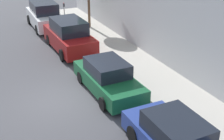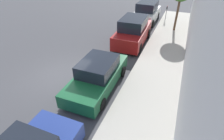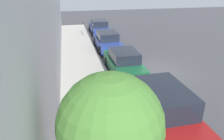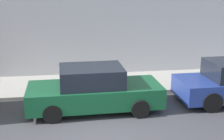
{
  "view_description": "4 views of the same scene",
  "coord_description": "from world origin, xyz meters",
  "px_view_note": "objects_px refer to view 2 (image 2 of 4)",
  "views": [
    {
      "loc": [
        -3.06,
        -12.01,
        7.11
      ],
      "look_at": [
        2.55,
        0.04,
        1.0
      ],
      "focal_mm": 50.0,
      "sensor_mm": 36.0,
      "label": 1
    },
    {
      "loc": [
        5.69,
        -6.57,
        5.83
      ],
      "look_at": [
        2.92,
        0.19,
        1.0
      ],
      "focal_mm": 28.0,
      "sensor_mm": 36.0,
      "label": 2
    },
    {
      "loc": [
        5.69,
        12.56,
        5.76
      ],
      "look_at": [
        3.4,
        1.57,
        1.0
      ],
      "focal_mm": 35.0,
      "sensor_mm": 36.0,
      "label": 3
    },
    {
      "loc": [
        -7.75,
        0.7,
        4.21
      ],
      "look_at": [
        3.71,
        -0.96,
        1.0
      ],
      "focal_mm": 50.0,
      "sensor_mm": 36.0,
      "label": 4
    }
  ],
  "objects_px": {
    "parked_sedan_third": "(98,75)",
    "parked_suv_fourth": "(133,31)",
    "parked_suv_fifth": "(147,13)",
    "parking_meter_far": "(166,11)"
  },
  "relations": [
    {
      "from": "parked_sedan_third",
      "to": "parked_suv_fifth",
      "type": "bearing_deg",
      "value": 90.69
    },
    {
      "from": "parked_suv_fifth",
      "to": "parked_sedan_third",
      "type": "bearing_deg",
      "value": -89.31
    },
    {
      "from": "parked_suv_fourth",
      "to": "parked_suv_fifth",
      "type": "relative_size",
      "value": 1.0
    },
    {
      "from": "parked_sedan_third",
      "to": "parked_suv_fourth",
      "type": "xyz_separation_m",
      "value": [
        0.06,
        6.0,
        0.2
      ]
    },
    {
      "from": "parked_sedan_third",
      "to": "parked_suv_fourth",
      "type": "bearing_deg",
      "value": 89.45
    },
    {
      "from": "parked_suv_fifth",
      "to": "parking_meter_far",
      "type": "relative_size",
      "value": 3.38
    },
    {
      "from": "parked_suv_fourth",
      "to": "parking_meter_far",
      "type": "bearing_deg",
      "value": 75.67
    },
    {
      "from": "parked_suv_fourth",
      "to": "parked_suv_fifth",
      "type": "distance_m",
      "value": 5.5
    },
    {
      "from": "parked_sedan_third",
      "to": "parked_suv_fifth",
      "type": "xyz_separation_m",
      "value": [
        -0.14,
        11.5,
        0.2
      ]
    },
    {
      "from": "parking_meter_far",
      "to": "parked_suv_fifth",
      "type": "bearing_deg",
      "value": -154.34
    }
  ]
}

